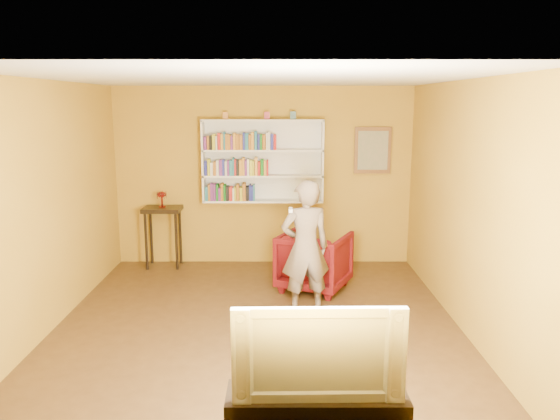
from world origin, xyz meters
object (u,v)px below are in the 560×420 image
object	(u,v)px
ruby_lustre	(162,196)
console_table	(163,218)
bookshelf	(263,161)
television	(317,348)
person	(305,248)
armchair	(314,261)

from	to	relation	value
ruby_lustre	console_table	bearing A→B (deg)	-73.30
bookshelf	ruby_lustre	size ratio (longest dim) A/B	7.60
console_table	television	bearing A→B (deg)	-65.83
television	person	bearing A→B (deg)	88.19
console_table	television	world-z (taller)	television
television	bookshelf	bearing A→B (deg)	95.27
console_table	armchair	bearing A→B (deg)	-24.84
ruby_lustre	person	size ratio (longest dim) A/B	0.15
person	television	size ratio (longest dim) A/B	1.36
ruby_lustre	television	distance (m)	4.94
armchair	person	xyz separation A→B (m)	(-0.16, -0.84, 0.41)
armchair	person	distance (m)	0.95
console_table	armchair	size ratio (longest dim) A/B	1.07
ruby_lustre	television	bearing A→B (deg)	-65.83
bookshelf	television	distance (m)	4.76
console_table	bookshelf	bearing A→B (deg)	6.04
bookshelf	person	bearing A→B (deg)	-74.86
person	ruby_lustre	bearing A→B (deg)	-54.10
person	armchair	bearing A→B (deg)	-112.93
armchair	television	size ratio (longest dim) A/B	0.73
bookshelf	armchair	bearing A→B (deg)	-59.04
armchair	person	size ratio (longest dim) A/B	0.54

